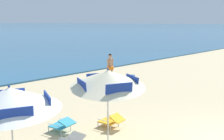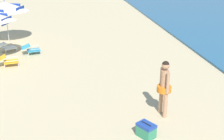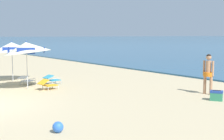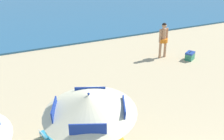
{
  "view_description": "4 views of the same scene",
  "coord_description": "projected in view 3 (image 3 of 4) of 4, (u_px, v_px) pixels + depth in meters",
  "views": [
    {
      "loc": [
        -8.45,
        -2.71,
        3.75
      ],
      "look_at": [
        1.97,
        7.46,
        1.17
      ],
      "focal_mm": 43.98,
      "sensor_mm": 36.0,
      "label": 1
    },
    {
      "loc": [
        11.59,
        5.99,
        4.93
      ],
      "look_at": [
        1.92,
        7.78,
        1.0
      ],
      "focal_mm": 49.76,
      "sensor_mm": 36.0,
      "label": 2
    },
    {
      "loc": [
        12.17,
        -2.49,
        2.64
      ],
      "look_at": [
        -0.31,
        6.56,
        0.91
      ],
      "focal_mm": 50.41,
      "sensor_mm": 36.0,
      "label": 3
    },
    {
      "loc": [
        -4.75,
        -2.78,
        5.79
      ],
      "look_at": [
        -0.4,
        6.73,
        1.0
      ],
      "focal_mm": 48.44,
      "sensor_mm": 36.0,
      "label": 4
    }
  ],
  "objects": [
    {
      "name": "lounge_chair_facing_sea",
      "position": [
        48.0,
        84.0,
        15.18
      ],
      "size": [
        0.66,
        0.96,
        0.52
      ],
      "color": "gold",
      "rests_on": "ground"
    },
    {
      "name": "lounge_chair_under_umbrella",
      "position": [
        26.0,
        80.0,
        16.67
      ],
      "size": [
        0.87,
        0.99,
        0.49
      ],
      "color": "white",
      "rests_on": "ground"
    },
    {
      "name": "cooler_box",
      "position": [
        216.0,
        96.0,
        12.67
      ],
      "size": [
        0.6,
        0.56,
        0.43
      ],
      "color": "#2D7F5B",
      "rests_on": "ground"
    },
    {
      "name": "beach_umbrella_striped_second",
      "position": [
        12.0,
        47.0,
        17.86
      ],
      "size": [
        3.39,
        3.39,
        2.28
      ],
      "color": "silver",
      "rests_on": "ground"
    },
    {
      "name": "lounge_chair_spare_folded",
      "position": [
        52.0,
        79.0,
        16.9
      ],
      "size": [
        0.69,
        0.95,
        0.5
      ],
      "color": "teal",
      "rests_on": "ground"
    },
    {
      "name": "person_standing_near_shore",
      "position": [
        208.0,
        71.0,
        13.93
      ],
      "size": [
        0.53,
        0.44,
        1.8
      ],
      "color": "tan",
      "rests_on": "ground"
    },
    {
      "name": "beach_umbrella_striped_main",
      "position": [
        26.0,
        48.0,
        15.27
      ],
      "size": [
        3.32,
        3.32,
        2.43
      ],
      "color": "silver",
      "rests_on": "ground"
    },
    {
      "name": "beach_ball",
      "position": [
        58.0,
        127.0,
        8.51
      ],
      "size": [
        0.3,
        0.3,
        0.3
      ],
      "primitive_type": "sphere",
      "color": "blue",
      "rests_on": "ground"
    }
  ]
}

